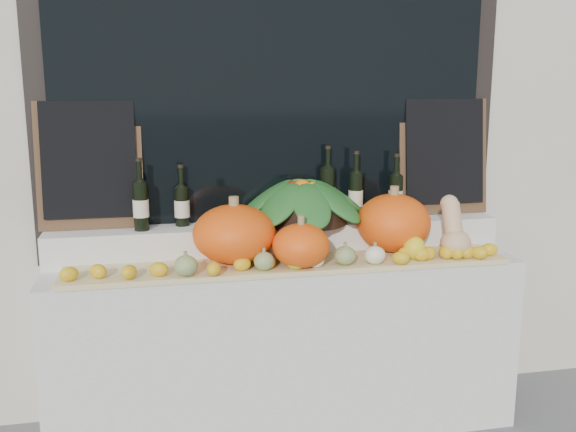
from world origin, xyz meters
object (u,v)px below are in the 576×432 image
Objects in this scene: pumpkin_left at (234,234)px; pumpkin_right at (393,223)px; produce_bowl at (302,201)px; wine_bottle_tall at (328,193)px; butternut_squash at (454,231)px.

pumpkin_left is 0.81m from pumpkin_right.
pumpkin_right is at bearing 3.42° from pumpkin_left.
pumpkin_left is 1.06× the size of pumpkin_right.
pumpkin_right is at bearing -19.76° from produce_bowl.
wine_bottle_tall reaches higher than pumpkin_right.
produce_bowl is (-0.70, 0.30, 0.12)m from butternut_squash.
butternut_squash reaches higher than pumpkin_left.
pumpkin_right and butternut_squash have the same top height.
pumpkin_right is 0.97× the size of wine_bottle_tall.
butternut_squash is at bearing -28.77° from pumpkin_right.
pumpkin_left is 0.60m from wine_bottle_tall.
produce_bowl is 0.16m from wine_bottle_tall.
butternut_squash is (1.07, -0.09, -0.02)m from pumpkin_left.
butternut_squash is at bearing -23.28° from produce_bowl.
wine_bottle_tall is (-0.55, 0.35, 0.15)m from butternut_squash.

